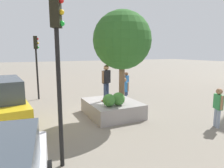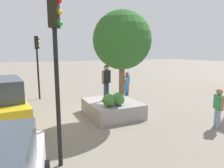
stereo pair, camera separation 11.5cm
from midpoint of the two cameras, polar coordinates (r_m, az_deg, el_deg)
ground_plane at (r=10.47m, az=-1.65°, el=-8.81°), size 120.00×120.00×0.00m
planter_ledge at (r=10.28m, az=-0.32°, el=-7.00°), size 2.88×2.45×0.74m
plaza_tree at (r=9.71m, az=2.60°, el=12.47°), size 2.83×2.83×4.48m
boxwood_shrub at (r=9.39m, az=1.52°, el=-4.30°), size 0.62×0.62×0.62m
hedge_clump at (r=9.16m, az=-1.22°, el=-4.71°), size 0.60×0.60×0.60m
skateboard at (r=10.37m, az=-1.98°, el=-4.43°), size 0.65×0.76×0.07m
skateboarder at (r=10.17m, az=-2.02°, el=1.29°), size 0.40×0.54×1.78m
traffic_light_corner at (r=14.31m, az=-21.25°, el=7.41°), size 0.28×0.34×4.29m
traffic_light_median at (r=5.46m, az=-15.98°, el=8.40°), size 0.36×0.37×4.72m
passerby_with_bag at (r=12.32m, az=3.36°, el=-1.43°), size 0.46×0.43×1.66m
bystander_watching at (r=9.63m, az=28.06°, el=-5.38°), size 0.55×0.36×1.73m
pedestrian_crossing at (r=14.75m, az=3.95°, el=0.59°), size 0.42×0.52×1.77m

